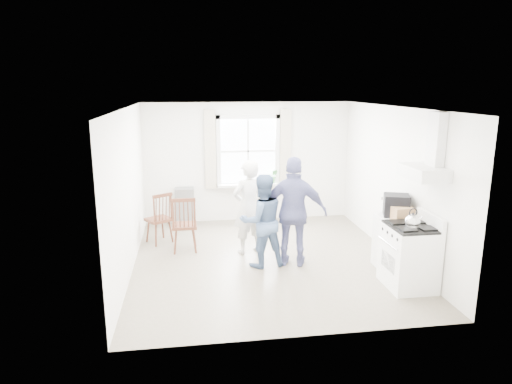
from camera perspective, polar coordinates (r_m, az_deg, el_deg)
The scene contains 15 objects.
room_shell at distance 7.60m, azimuth 1.41°, elevation 0.67°, with size 4.62×5.12×2.64m.
window_assembly at distance 9.95m, azimuth -0.98°, elevation 4.62°, with size 1.88×0.24×1.70m.
range_hood at distance 6.91m, azimuth 20.67°, elevation 3.63°, with size 0.45×0.76×0.94m.
shelf_unit at distance 9.97m, azimuth -8.88°, elevation -1.76°, with size 0.40×0.30×0.80m, color slate.
gas_stove at distance 7.19m, azimuth 18.62°, elevation -7.57°, with size 0.68×0.76×1.12m.
kettle at distance 6.88m, azimuth 18.98°, elevation -3.53°, with size 0.22×0.22×0.30m.
low_cabinet at distance 7.81m, azimuth 16.76°, elevation -6.02°, with size 0.50×0.55×0.90m, color silver.
stereo_stack at distance 7.63m, azimuth 17.15°, elevation -1.60°, with size 0.49×0.46×0.35m.
cardboard_box at distance 7.46m, azimuth 17.83°, elevation -2.57°, with size 0.31×0.22×0.20m, color #A67C50.
windsor_chair_a at distance 8.76m, azimuth -11.75°, elevation -2.57°, with size 0.58×0.57×1.00m.
windsor_chair_b at distance 8.21m, azimuth -8.97°, elevation -3.34°, with size 0.44×0.43×1.04m.
person_left at distance 8.07m, azimuth -0.94°, elevation -1.91°, with size 0.61×0.61×1.69m, color silver.
person_mid at distance 7.49m, azimuth 0.76°, elevation -3.62°, with size 0.76×0.76×1.56m, color #4D668F.
person_right at distance 7.52m, azimuth 4.80°, elevation -2.52°, with size 1.07×1.07×1.83m, color navy.
potted_plant at distance 10.03m, azimuth 2.22°, elevation 1.99°, with size 0.16×0.16×0.30m, color #316F34.
Camera 1 is at (-1.27, -7.31, 2.95)m, focal length 32.00 mm.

